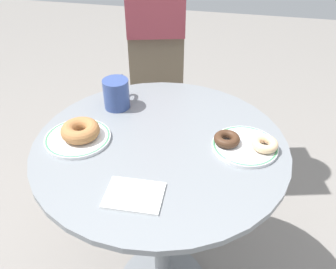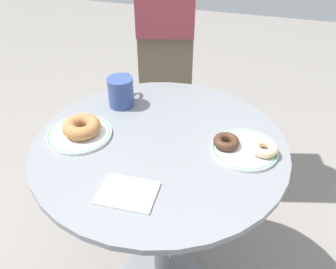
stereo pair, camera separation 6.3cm
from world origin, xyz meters
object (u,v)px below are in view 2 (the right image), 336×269
Objects in this scene: donut_glazed at (264,148)px; person_figure at (166,29)px; donut_cinnamon at (82,127)px; coffee_mug at (121,91)px; donut_chocolate at (226,141)px; cafe_table at (161,193)px; paper_napkin at (128,193)px; plate_left at (79,134)px; plate_right at (244,149)px.

person_figure is at bearing 126.09° from donut_glazed.
coffee_mug reaches higher than donut_cinnamon.
coffee_mug reaches higher than donut_chocolate.
cafe_table is at bearing -75.76° from person_figure.
paper_napkin is 0.08× the size of person_figure.
plate_left reaches higher than cafe_table.
cafe_table is at bearing -171.72° from donut_chocolate.
paper_napkin is 1.09× the size of coffee_mug.
donut_glazed is at bearing 38.11° from paper_napkin.
plate_left is at bearing -156.98° from donut_cinnamon.
plate_left is 0.43m from donut_chocolate.
donut_glazed is 0.53× the size of paper_napkin.
coffee_mug reaches higher than paper_napkin.
donut_cinnamon is 0.42m from donut_chocolate.
donut_chocolate reaches higher than paper_napkin.
donut_cinnamon is (-0.23, -0.03, 0.24)m from cafe_table.
plate_right is at bearing 175.87° from donut_glazed.
donut_chocolate is at bearing 7.38° from donut_cinnamon.
person_figure is (0.02, 0.49, 0.04)m from coffee_mug.
cafe_table is 0.37m from donut_glazed.
plate_left is at bearing -174.00° from donut_glazed.
donut_glazed reaches higher than paper_napkin.
donut_glazed reaches higher than cafe_table.
cafe_table is 5.78× the size of coffee_mug.
paper_napkin is 0.43m from coffee_mug.
plate_right is 0.45m from coffee_mug.
plate_right is at bearing -18.56° from coffee_mug.
paper_napkin is (-0.21, -0.25, -0.02)m from donut_chocolate.
paper_napkin is (0.21, -0.19, -0.03)m from donut_cinnamon.
plate_right is 0.48m from donut_cinnamon.
donut_glazed is at bearing -4.13° from plate_right.
plate_right is at bearing 1.68° from donut_chocolate.
cafe_table is at bearing 85.58° from paper_napkin.
donut_cinnamon is 0.29m from paper_napkin.
cafe_table is 0.30m from donut_chocolate.
donut_chocolate is 0.32m from paper_napkin.
coffee_mug reaches higher than plate_right.
coffee_mug is (0.05, 0.20, 0.02)m from donut_cinnamon.
plate_left is 1.69× the size of donut_cinnamon.
paper_napkin is at bearing -141.89° from donut_glazed.
person_figure reaches higher than cafe_table.
paper_napkin is at bearing -41.75° from donut_cinnamon.
plate_left is at bearing -172.90° from plate_right.
coffee_mug is at bearing 113.15° from paper_napkin.
donut_glazed is 1.00× the size of donut_chocolate.
person_figure is at bearing 84.59° from donut_cinnamon.
plate_left is at bearing -96.17° from person_figure.
person_figure is (0.06, 0.68, 0.06)m from donut_cinnamon.
donut_glazed is (0.54, 0.06, 0.02)m from plate_left.
plate_left is 0.70m from person_figure.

